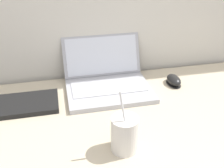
{
  "coord_description": "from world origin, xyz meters",
  "views": [
    {
      "loc": [
        -0.25,
        -0.42,
        1.34
      ],
      "look_at": [
        -0.05,
        0.49,
        0.82
      ],
      "focal_mm": 42.0,
      "sensor_mm": 36.0,
      "label": 1
    }
  ],
  "objects": [
    {
      "name": "drink_cup",
      "position": [
        -0.07,
        0.19,
        0.81
      ],
      "size": [
        0.09,
        0.09,
        0.22
      ],
      "color": "silver",
      "rests_on": "desk"
    },
    {
      "name": "computer_mouse",
      "position": [
        0.26,
        0.55,
        0.77
      ],
      "size": [
        0.06,
        0.1,
        0.04
      ],
      "color": "black",
      "rests_on": "desk"
    },
    {
      "name": "external_keyboard",
      "position": [
        -0.48,
        0.51,
        0.76
      ],
      "size": [
        0.43,
        0.16,
        0.02
      ],
      "color": "black",
      "rests_on": "desk"
    },
    {
      "name": "laptop",
      "position": [
        -0.05,
        0.59,
        0.79
      ],
      "size": [
        0.36,
        0.34,
        0.2
      ],
      "color": "#ADADB2",
      "rests_on": "desk"
    }
  ]
}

